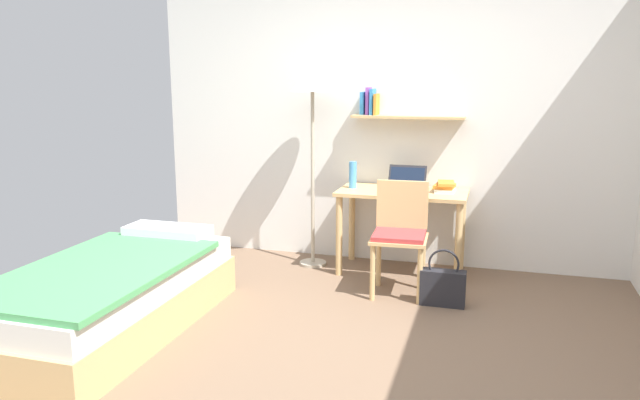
{
  "coord_description": "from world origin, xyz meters",
  "views": [
    {
      "loc": [
        0.87,
        -3.31,
        1.67
      ],
      "look_at": [
        -0.25,
        0.51,
        0.85
      ],
      "focal_mm": 33.86,
      "sensor_mm": 36.0,
      "label": 1
    }
  ],
  "objects_px": {
    "bed": "(112,296)",
    "standing_lamp": "(312,90)",
    "laptop": "(406,184)",
    "handbag": "(443,286)",
    "desk": "(402,206)",
    "water_bottle": "(353,175)",
    "book_stack": "(445,187)",
    "desk_chair": "(400,231)"
  },
  "relations": [
    {
      "from": "laptop",
      "to": "handbag",
      "type": "distance_m",
      "value": 1.04
    },
    {
      "from": "laptop",
      "to": "water_bottle",
      "type": "relative_size",
      "value": 1.41
    },
    {
      "from": "desk_chair",
      "to": "handbag",
      "type": "relative_size",
      "value": 2.01
    },
    {
      "from": "bed",
      "to": "handbag",
      "type": "distance_m",
      "value": 2.34
    },
    {
      "from": "book_stack",
      "to": "desk",
      "type": "bearing_deg",
      "value": -173.09
    },
    {
      "from": "desk_chair",
      "to": "desk",
      "type": "bearing_deg",
      "value": 97.17
    },
    {
      "from": "bed",
      "to": "standing_lamp",
      "type": "distance_m",
      "value": 2.35
    },
    {
      "from": "desk",
      "to": "laptop",
      "type": "bearing_deg",
      "value": 57.55
    },
    {
      "from": "desk_chair",
      "to": "standing_lamp",
      "type": "height_order",
      "value": "standing_lamp"
    },
    {
      "from": "handbag",
      "to": "desk",
      "type": "bearing_deg",
      "value": 121.23
    },
    {
      "from": "desk",
      "to": "handbag",
      "type": "xyz_separation_m",
      "value": [
        0.42,
        -0.69,
        -0.44
      ]
    },
    {
      "from": "standing_lamp",
      "to": "water_bottle",
      "type": "distance_m",
      "value": 0.8
    },
    {
      "from": "standing_lamp",
      "to": "laptop",
      "type": "relative_size",
      "value": 5.39
    },
    {
      "from": "desk",
      "to": "handbag",
      "type": "bearing_deg",
      "value": -58.77
    },
    {
      "from": "standing_lamp",
      "to": "water_bottle",
      "type": "height_order",
      "value": "standing_lamp"
    },
    {
      "from": "bed",
      "to": "laptop",
      "type": "bearing_deg",
      "value": 47.28
    },
    {
      "from": "standing_lamp",
      "to": "water_bottle",
      "type": "bearing_deg",
      "value": 3.5
    },
    {
      "from": "desk_chair",
      "to": "book_stack",
      "type": "bearing_deg",
      "value": 62.39
    },
    {
      "from": "desk_chair",
      "to": "book_stack",
      "type": "distance_m",
      "value": 0.67
    },
    {
      "from": "desk_chair",
      "to": "standing_lamp",
      "type": "bearing_deg",
      "value": 150.45
    },
    {
      "from": "bed",
      "to": "standing_lamp",
      "type": "xyz_separation_m",
      "value": [
        0.86,
        1.75,
        1.31
      ]
    },
    {
      "from": "bed",
      "to": "water_bottle",
      "type": "height_order",
      "value": "water_bottle"
    },
    {
      "from": "desk",
      "to": "desk_chair",
      "type": "height_order",
      "value": "desk_chair"
    },
    {
      "from": "desk_chair",
      "to": "handbag",
      "type": "bearing_deg",
      "value": -27.83
    },
    {
      "from": "desk",
      "to": "book_stack",
      "type": "xyz_separation_m",
      "value": [
        0.35,
        0.04,
        0.17
      ]
    },
    {
      "from": "desk",
      "to": "laptop",
      "type": "relative_size",
      "value": 3.31
    },
    {
      "from": "bed",
      "to": "water_bottle",
      "type": "relative_size",
      "value": 8.28
    },
    {
      "from": "desk",
      "to": "water_bottle",
      "type": "height_order",
      "value": "water_bottle"
    },
    {
      "from": "standing_lamp",
      "to": "water_bottle",
      "type": "xyz_separation_m",
      "value": [
        0.36,
        0.02,
        -0.72
      ]
    },
    {
      "from": "book_stack",
      "to": "bed",
      "type": "bearing_deg",
      "value": -137.75
    },
    {
      "from": "handbag",
      "to": "desk_chair",
      "type": "bearing_deg",
      "value": 152.17
    },
    {
      "from": "water_bottle",
      "to": "standing_lamp",
      "type": "bearing_deg",
      "value": -176.5
    },
    {
      "from": "laptop",
      "to": "handbag",
      "type": "bearing_deg",
      "value": -61.7
    },
    {
      "from": "standing_lamp",
      "to": "laptop",
      "type": "distance_m",
      "value": 1.13
    },
    {
      "from": "book_stack",
      "to": "water_bottle",
      "type": "bearing_deg",
      "value": -177.03
    },
    {
      "from": "desk",
      "to": "water_bottle",
      "type": "xyz_separation_m",
      "value": [
        -0.44,
        0.0,
        0.25
      ]
    },
    {
      "from": "water_bottle",
      "to": "desk",
      "type": "bearing_deg",
      "value": -0.22
    },
    {
      "from": "bed",
      "to": "desk",
      "type": "relative_size",
      "value": 1.77
    },
    {
      "from": "book_stack",
      "to": "standing_lamp",
      "type": "bearing_deg",
      "value": -176.86
    },
    {
      "from": "water_bottle",
      "to": "book_stack",
      "type": "relative_size",
      "value": 0.95
    },
    {
      "from": "desk_chair",
      "to": "laptop",
      "type": "distance_m",
      "value": 0.61
    },
    {
      "from": "bed",
      "to": "book_stack",
      "type": "relative_size",
      "value": 7.84
    }
  ]
}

